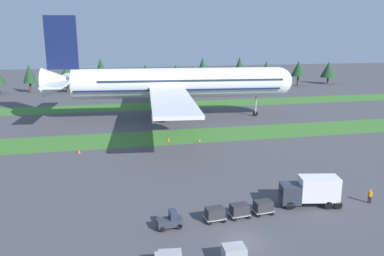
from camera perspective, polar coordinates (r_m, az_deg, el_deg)
ground_plane at (r=40.34m, az=7.35°, el=-16.02°), size 400.00×400.00×0.00m
grass_strip_near at (r=76.96m, az=-2.79°, el=-1.28°), size 320.00×10.96×0.01m
grass_strip_far at (r=109.76m, az=-5.78°, el=3.22°), size 320.00×10.96×0.01m
airliner at (r=92.39m, az=-2.90°, el=6.58°), size 58.19×72.05×23.53m
baggage_tug at (r=42.09m, az=-3.22°, el=-13.32°), size 2.71×1.54×1.97m
cargo_dolly_lead at (r=43.42m, az=3.35°, el=-12.28°), size 2.33×1.70×1.55m
cargo_dolly_second at (r=44.46m, az=6.92°, el=-11.71°), size 2.33×1.70×1.55m
cargo_dolly_third at (r=45.66m, az=10.29°, el=-11.13°), size 2.33×1.70×1.55m
catering_truck at (r=48.57m, az=16.90°, el=-8.63°), size 7.27×3.59×3.58m
ground_crew_marshaller at (r=52.12m, az=24.43°, el=-8.94°), size 0.53×0.36×1.74m
uld_container_3 at (r=36.82m, az=6.12°, el=-17.75°), size 2.05×1.66×1.53m
taxiway_marker_0 at (r=69.25m, az=-16.10°, el=-3.28°), size 0.44×0.44×0.63m
taxiway_marker_1 at (r=73.40m, az=1.07°, el=-1.75°), size 0.44×0.44×0.65m
taxiway_marker_2 at (r=73.90m, az=-3.44°, el=-1.68°), size 0.44×0.44×0.64m
distant_tree_line at (r=141.65m, az=-5.85°, el=8.16°), size 152.63×10.15×11.20m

